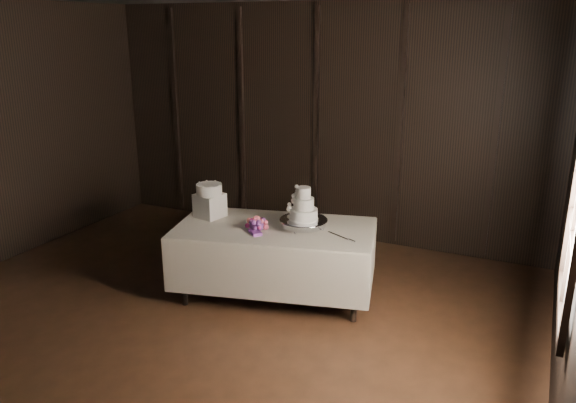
{
  "coord_description": "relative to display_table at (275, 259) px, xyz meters",
  "views": [
    {
      "loc": [
        2.76,
        -3.2,
        2.68
      ],
      "look_at": [
        0.51,
        1.54,
        1.05
      ],
      "focal_mm": 35.0,
      "sensor_mm": 36.0,
      "label": 1
    }
  ],
  "objects": [
    {
      "name": "small_cake",
      "position": [
        -0.77,
        0.0,
        0.65
      ],
      "size": [
        0.32,
        0.32,
        0.11
      ],
      "primitive_type": "cylinder",
      "rotation": [
        0.0,
        0.0,
        0.21
      ],
      "color": "white",
      "rests_on": "box_pedestal"
    },
    {
      "name": "bouquet",
      "position": [
        -0.13,
        -0.14,
        0.4
      ],
      "size": [
        0.44,
        0.45,
        0.17
      ],
      "primitive_type": null,
      "rotation": [
        0.0,
        0.0,
        -0.71
      ],
      "color": "#CD4C65",
      "rests_on": "display_table"
    },
    {
      "name": "room",
      "position": [
        -0.36,
        -1.54,
        1.08
      ],
      "size": [
        6.08,
        7.08,
        3.08
      ],
      "color": "black",
      "rests_on": "ground"
    },
    {
      "name": "box_pedestal",
      "position": [
        -0.77,
        0.0,
        0.47
      ],
      "size": [
        0.31,
        0.31,
        0.25
      ],
      "primitive_type": "cube",
      "rotation": [
        0.0,
        0.0,
        -0.22
      ],
      "color": "white",
      "rests_on": "display_table"
    },
    {
      "name": "display_table",
      "position": [
        0.0,
        0.0,
        0.0
      ],
      "size": [
        2.18,
        1.49,
        0.76
      ],
      "rotation": [
        0.0,
        0.0,
        0.24
      ],
      "color": "silver",
      "rests_on": "ground"
    },
    {
      "name": "cake_stand",
      "position": [
        0.27,
        0.1,
        0.39
      ],
      "size": [
        0.57,
        0.57,
        0.09
      ],
      "primitive_type": "cylinder",
      "rotation": [
        0.0,
        0.0,
        -0.19
      ],
      "color": "silver",
      "rests_on": "display_table"
    },
    {
      "name": "cake_knife",
      "position": [
        0.67,
        0.03,
        0.35
      ],
      "size": [
        0.34,
        0.18,
        0.01
      ],
      "primitive_type": "cube",
      "rotation": [
        0.0,
        0.0,
        -0.46
      ],
      "color": "silver",
      "rests_on": "display_table"
    },
    {
      "name": "wedding_cake",
      "position": [
        0.25,
        0.09,
        0.57
      ],
      "size": [
        0.31,
        0.28,
        0.33
      ],
      "rotation": [
        0.0,
        0.0,
        0.15
      ],
      "color": "white",
      "rests_on": "cake_stand"
    }
  ]
}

